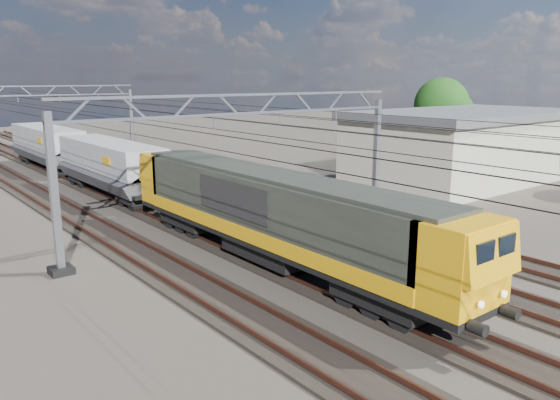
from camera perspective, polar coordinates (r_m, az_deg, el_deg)
ground at (r=25.22m, az=2.17°, el=-5.50°), size 160.00×160.00×0.00m
track_outer_west at (r=21.97m, az=-9.90°, el=-8.28°), size 2.60×140.00×0.30m
track_loco at (r=24.00m, az=-1.47°, el=-6.26°), size 2.60×140.00×0.30m
track_inner_east at (r=26.49m, az=5.46°, el=-4.49°), size 2.60×140.00×0.30m
track_outer_east at (r=29.31m, az=11.11°, el=-2.98°), size 2.60×140.00×0.30m
catenary_gantry_mid at (r=27.40m, az=-3.24°, el=4.35°), size 19.90×0.90×7.11m
catenary_gantry_far at (r=60.33m, az=-23.68°, el=7.85°), size 19.90×0.90×7.11m
overhead_wires at (r=30.54m, az=-7.69°, el=8.59°), size 12.03×140.00×0.53m
locomotive at (r=23.04m, az=-0.86°, el=-1.22°), size 2.76×21.10×3.62m
hopper_wagon_lead at (r=38.36m, az=-17.30°, el=3.65°), size 3.38×13.00×3.25m
hopper_wagon_mid at (r=51.75m, az=-23.14°, el=5.41°), size 3.38×13.00×3.25m
industrial_shed at (r=45.03m, az=18.74°, el=5.45°), size 18.60×10.60×5.40m
tree_far at (r=56.05m, az=16.86°, el=9.24°), size 5.72×5.32×7.91m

